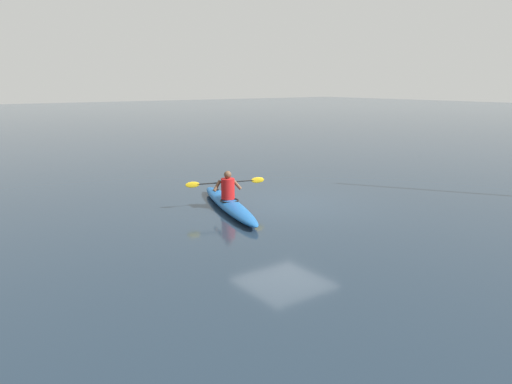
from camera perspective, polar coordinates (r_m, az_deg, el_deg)
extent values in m
plane|color=#1E2D3D|center=(14.04, 3.46, -1.41)|extent=(160.00, 160.00, 0.00)
ellipsoid|color=#1959A5|center=(13.38, -3.26, -1.48)|extent=(1.86, 4.58, 0.29)
torus|color=black|center=(13.29, -3.20, -1.03)|extent=(0.66, 0.66, 0.04)
cylinder|color=black|center=(14.64, -4.81, 0.29)|extent=(0.18, 0.18, 0.02)
cylinder|color=red|center=(13.35, -3.38, 0.40)|extent=(0.38, 0.38, 0.58)
sphere|color=brown|center=(13.27, -3.41, 2.08)|extent=(0.21, 0.21, 0.21)
cylinder|color=black|center=(13.51, -3.63, 1.16)|extent=(1.85, 0.57, 0.03)
ellipsoid|color=gold|center=(13.28, -7.61, 0.87)|extent=(0.39, 0.15, 0.17)
ellipsoid|color=gold|center=(13.80, 0.19, 1.44)|extent=(0.39, 0.15, 0.17)
cylinder|color=brown|center=(13.33, -4.68, 0.73)|extent=(0.31, 0.18, 0.34)
cylinder|color=brown|center=(13.49, -2.31, 0.91)|extent=(0.25, 0.25, 0.34)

